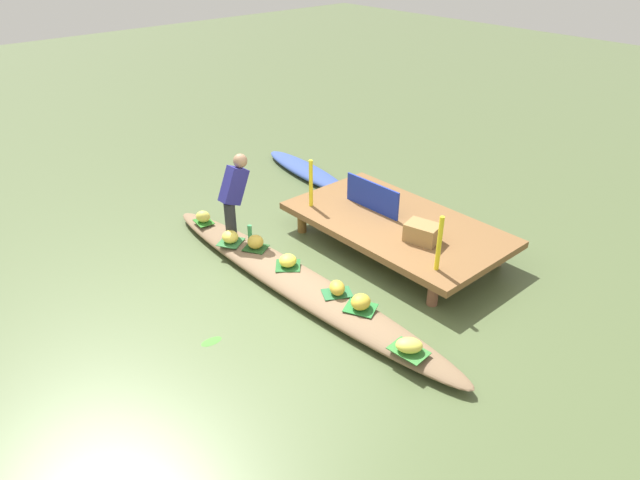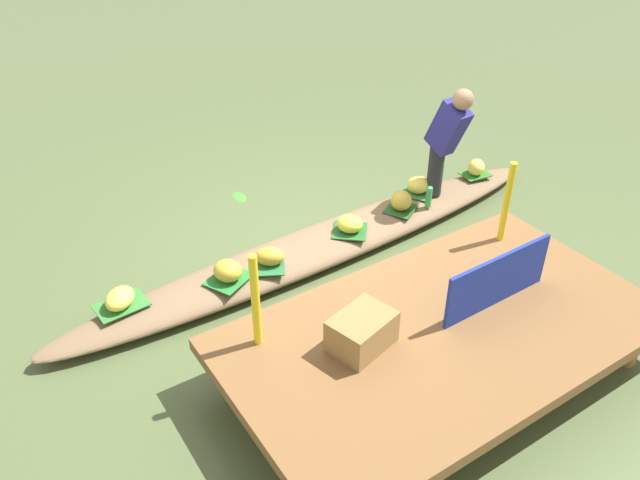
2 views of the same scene
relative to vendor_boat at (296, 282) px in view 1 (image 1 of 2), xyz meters
The scene contains 25 objects.
canal_water 0.10m from the vendor_boat, ahead, with size 40.00×40.00×0.00m, color #51623A.
dock_platform 1.81m from the vendor_boat, 85.80° to the left, with size 3.20×1.80×0.44m.
vendor_boat is the anchor object (origin of this frame).
moored_boat 3.79m from the vendor_boat, 137.66° to the left, with size 2.43×0.50×0.17m, color #374F99.
leaf_mat_0 1.31m from the vendor_boat, behind, with size 0.32×0.32×0.01m, color #2F6E37.
banana_bunch_0 1.32m from the vendor_boat, behind, with size 0.23×0.25×0.17m, color #F6DC51.
leaf_mat_1 2.10m from the vendor_boat, behind, with size 0.31×0.23×0.01m, color #2A7322.
banana_bunch_1 2.11m from the vendor_boat, behind, with size 0.22×0.18×0.18m, color #E6D654.
leaf_mat_2 0.93m from the vendor_boat, behind, with size 0.32×0.27×0.01m, color #23501F.
banana_bunch_2 0.94m from the vendor_boat, behind, with size 0.23×0.21×0.20m, color gold.
leaf_mat_3 0.67m from the vendor_boat, 10.63° to the left, with size 0.36×0.25×0.01m, color #276A38.
banana_bunch_3 0.69m from the vendor_boat, 10.63° to the left, with size 0.26×0.19×0.16m, color gold.
leaf_mat_4 0.28m from the vendor_boat, 165.11° to the left, with size 0.33×0.32×0.01m, color #236329.
banana_bunch_4 0.32m from the vendor_boat, 165.11° to the left, with size 0.23×0.25×0.16m, color #F7E843.
leaf_mat_5 1.95m from the vendor_boat, ahead, with size 0.41×0.28×0.01m, color #367D34.
banana_bunch_5 1.96m from the vendor_boat, ahead, with size 0.29×0.21×0.15m, color #ECE152.
leaf_mat_6 1.07m from the vendor_boat, ahead, with size 0.36×0.30×0.01m, color #277832.
banana_bunch_6 1.09m from the vendor_boat, ahead, with size 0.26×0.23×0.18m, color gold.
vendor_person 1.63m from the vendor_boat, behind, with size 0.20×0.48×1.22m.
water_bottle 1.22m from the vendor_boat, behind, with size 0.06×0.06×0.22m, color #45AA61.
market_banner 1.90m from the vendor_boat, 101.71° to the left, with size 1.02×0.03×0.44m, color navy.
railing_post_west 1.74m from the vendor_boat, 132.14° to the left, with size 0.06×0.06×0.74m, color yellow.
railing_post_east 1.91m from the vendor_boat, 41.59° to the left, with size 0.06×0.06×0.74m, color yellow.
produce_crate 1.83m from the vendor_boat, 65.07° to the left, with size 0.44×0.32×0.25m, color olive.
drifting_plant_2 1.44m from the vendor_boat, 82.75° to the right, with size 0.26×0.13×0.01m, color #458730.
Camera 1 is at (4.87, -3.90, 4.29)m, focal length 32.01 mm.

